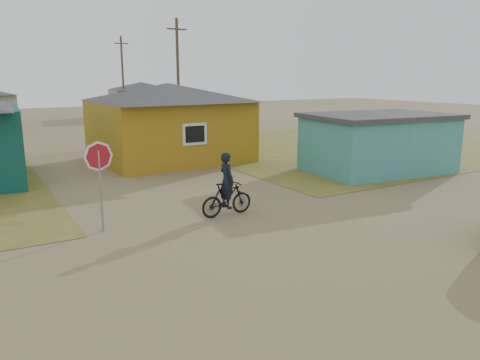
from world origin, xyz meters
TOP-DOWN VIEW (x-y plane):
  - ground at (0.00, 0.00)m, footprint 120.00×120.00m
  - grass_ne at (14.00, 13.00)m, footprint 20.00×18.00m
  - house_yellow at (2.50, 14.00)m, footprint 7.72×6.76m
  - shed_turquoise at (9.50, 6.50)m, footprint 6.71×4.93m
  - house_beige_east at (10.00, 40.00)m, footprint 6.95×6.05m
  - utility_pole_near at (6.50, 22.00)m, footprint 1.40×0.20m
  - utility_pole_far at (7.50, 38.00)m, footprint 1.40×0.20m
  - stop_sign at (-3.49, 4.33)m, footprint 0.82×0.21m
  - cyclist at (0.23, 3.86)m, footprint 1.77×0.65m

SIDE VIEW (x-z plane):
  - ground at x=0.00m, z-range 0.00..0.00m
  - grass_ne at x=14.00m, z-range 0.00..0.01m
  - cyclist at x=0.23m, z-range -0.27..1.72m
  - shed_turquoise at x=9.50m, z-range 0.01..2.61m
  - house_beige_east at x=10.00m, z-range 0.06..3.66m
  - stop_sign at x=-3.49m, z-range 0.59..3.13m
  - house_yellow at x=2.50m, z-range 0.05..3.95m
  - utility_pole_near at x=6.50m, z-range 0.14..8.14m
  - utility_pole_far at x=7.50m, z-range 0.14..8.14m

